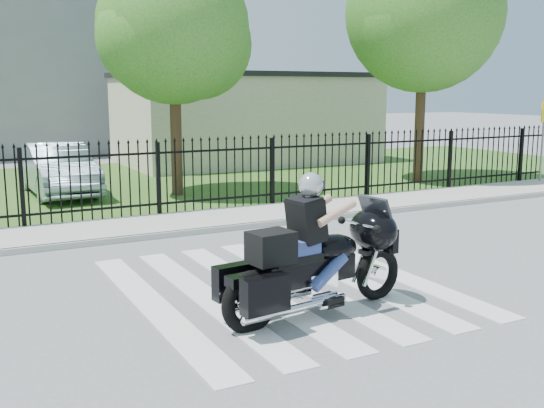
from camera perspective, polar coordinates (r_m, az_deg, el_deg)
name	(u,v)px	position (r m, az deg, el deg)	size (l,w,h in m)	color
ground	(280,287)	(9.87, 0.74, -7.42)	(120.00, 120.00, 0.00)	slate
crosswalk	(280,286)	(9.87, 0.74, -7.39)	(5.00, 5.50, 0.01)	silver
sidewalk	(174,224)	(14.31, -8.82, -1.75)	(40.00, 2.00, 0.12)	#ADAAA3
curb	(189,232)	(13.39, -7.43, -2.53)	(40.00, 0.12, 0.12)	#ADAAA3
grass_strip	(101,185)	(20.98, -15.04, 1.65)	(40.00, 12.00, 0.02)	#30551D
iron_fence	(158,181)	(15.11, -10.14, 2.08)	(26.00, 0.04, 1.80)	black
tree_mid	(173,28)	(18.36, -8.84, 15.29)	(4.20, 4.20, 6.78)	#382316
tree_right	(424,13)	(21.59, 13.47, 16.28)	(5.00, 5.00, 7.90)	#382316
building_low	(246,120)	(26.88, -2.36, 7.51)	(10.00, 6.00, 3.50)	beige
building_low_roof	(246,75)	(26.86, -2.39, 11.45)	(10.20, 6.20, 0.20)	black
motorcycle_rider	(314,256)	(8.48, 3.75, -4.71)	(2.98, 1.17, 1.98)	black
parked_car	(58,169)	(19.18, -18.60, 2.98)	(1.58, 4.52, 1.49)	#8CA2B1
traffic_sign	(544,124)	(22.08, 23.20, 6.60)	(0.54, 0.22, 2.53)	slate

